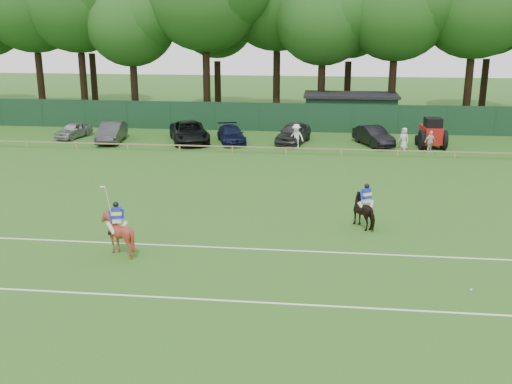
# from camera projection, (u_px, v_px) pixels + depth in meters

# --- Properties ---
(ground) EXTENTS (160.00, 160.00, 0.00)m
(ground) POSITION_uv_depth(u_px,v_px,m) (237.00, 240.00, 26.87)
(ground) COLOR #1E4C14
(ground) RESTS_ON ground
(horse_dark) EXTENTS (1.74, 2.01, 1.56)m
(horse_dark) POSITION_uv_depth(u_px,v_px,m) (366.00, 211.00, 28.35)
(horse_dark) COLOR black
(horse_dark) RESTS_ON ground
(horse_chestnut) EXTENTS (1.81, 1.93, 1.76)m
(horse_chestnut) POSITION_uv_depth(u_px,v_px,m) (118.00, 234.00, 25.10)
(horse_chestnut) COLOR maroon
(horse_chestnut) RESTS_ON ground
(sedan_silver) EXTENTS (2.34, 4.03, 1.29)m
(sedan_silver) POSITION_uv_depth(u_px,v_px,m) (74.00, 130.00, 49.70)
(sedan_silver) COLOR #A5A9AB
(sedan_silver) RESTS_ON ground
(sedan_grey) EXTENTS (2.26, 4.95, 1.57)m
(sedan_grey) POSITION_uv_depth(u_px,v_px,m) (112.00, 132.00, 47.99)
(sedan_grey) COLOR #313134
(sedan_grey) RESTS_ON ground
(suv_black) EXTENTS (4.54, 6.46, 1.64)m
(suv_black) POSITION_uv_depth(u_px,v_px,m) (189.00, 132.00, 47.84)
(suv_black) COLOR black
(suv_black) RESTS_ON ground
(sedan_navy) EXTENTS (3.17, 4.96, 1.34)m
(sedan_navy) POSITION_uv_depth(u_px,v_px,m) (231.00, 135.00, 47.67)
(sedan_navy) COLOR black
(sedan_navy) RESTS_ON ground
(hatch_grey) EXTENTS (3.00, 5.10, 1.63)m
(hatch_grey) POSITION_uv_depth(u_px,v_px,m) (293.00, 133.00, 47.47)
(hatch_grey) COLOR #2D2D30
(hatch_grey) RESTS_ON ground
(estate_black) EXTENTS (3.23, 4.73, 1.48)m
(estate_black) POSITION_uv_depth(u_px,v_px,m) (373.00, 136.00, 46.70)
(estate_black) COLOR black
(estate_black) RESTS_ON ground
(spectator_left) EXTENTS (1.38, 1.10, 1.88)m
(spectator_left) POSITION_uv_depth(u_px,v_px,m) (296.00, 136.00, 45.48)
(spectator_left) COLOR white
(spectator_left) RESTS_ON ground
(spectator_mid) EXTENTS (1.03, 0.83, 1.63)m
(spectator_mid) POSITION_uv_depth(u_px,v_px,m) (430.00, 142.00, 44.09)
(spectator_mid) COLOR silver
(spectator_mid) RESTS_ON ground
(spectator_right) EXTENTS (0.96, 0.92, 1.66)m
(spectator_right) POSITION_uv_depth(u_px,v_px,m) (404.00, 139.00, 45.20)
(spectator_right) COLOR silver
(spectator_right) RESTS_ON ground
(rider_dark) EXTENTS (0.85, 0.65, 1.41)m
(rider_dark) POSITION_uv_depth(u_px,v_px,m) (366.00, 197.00, 28.14)
(rider_dark) COLOR silver
(rider_dark) RESTS_ON ground
(rider_chestnut) EXTENTS (0.98, 0.52, 2.05)m
(rider_chestnut) POSITION_uv_depth(u_px,v_px,m) (116.00, 216.00, 24.87)
(rider_chestnut) COLOR silver
(rider_chestnut) RESTS_ON ground
(polo_ball) EXTENTS (0.09, 0.09, 0.09)m
(polo_ball) POSITION_uv_depth(u_px,v_px,m) (471.00, 290.00, 21.86)
(polo_ball) COLOR silver
(polo_ball) RESTS_ON ground
(pitch_lines) EXTENTS (60.00, 5.10, 0.01)m
(pitch_lines) POSITION_uv_depth(u_px,v_px,m) (224.00, 271.00, 23.53)
(pitch_lines) COLOR silver
(pitch_lines) RESTS_ON ground
(pitch_rail) EXTENTS (62.10, 0.10, 0.50)m
(pitch_rail) POSITION_uv_depth(u_px,v_px,m) (273.00, 148.00, 43.91)
(pitch_rail) COLOR #997F5B
(pitch_rail) RESTS_ON ground
(perimeter_fence) EXTENTS (92.08, 0.08, 2.50)m
(perimeter_fence) POSITION_uv_depth(u_px,v_px,m) (282.00, 117.00, 52.27)
(perimeter_fence) COLOR #14351E
(perimeter_fence) RESTS_ON ground
(utility_shed) EXTENTS (8.40, 4.40, 3.04)m
(utility_shed) POSITION_uv_depth(u_px,v_px,m) (350.00, 110.00, 54.39)
(utility_shed) COLOR #14331E
(utility_shed) RESTS_ON ground
(tree_row) EXTENTS (96.00, 12.00, 21.00)m
(tree_row) POSITION_uv_depth(u_px,v_px,m) (308.00, 117.00, 60.03)
(tree_row) COLOR #26561C
(tree_row) RESTS_ON ground
(tractor) EXTENTS (2.09, 2.94, 2.36)m
(tractor) POSITION_uv_depth(u_px,v_px,m) (431.00, 134.00, 45.61)
(tractor) COLOR #A7150F
(tractor) RESTS_ON ground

